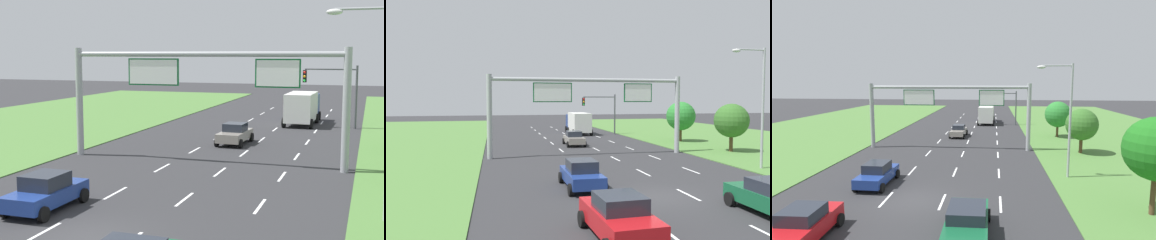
{
  "view_description": "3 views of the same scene",
  "coord_description": "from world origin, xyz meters",
  "views": [
    {
      "loc": [
        9.69,
        -16.46,
        6.64
      ],
      "look_at": [
        0.23,
        11.58,
        2.95
      ],
      "focal_mm": 50.0,
      "sensor_mm": 36.0,
      "label": 1
    },
    {
      "loc": [
        -7.95,
        -17.38,
        4.93
      ],
      "look_at": [
        -0.49,
        16.2,
        3.02
      ],
      "focal_mm": 35.0,
      "sensor_mm": 36.0,
      "label": 2
    },
    {
      "loc": [
        4.77,
        -17.07,
        7.24
      ],
      "look_at": [
        1.74,
        13.42,
        3.25
      ],
      "focal_mm": 28.0,
      "sensor_mm": 36.0,
      "label": 3
    }
  ],
  "objects": [
    {
      "name": "box_truck",
      "position": [
        3.58,
        34.41,
        1.65
      ],
      "size": [
        2.82,
        7.75,
        3.01
      ],
      "rotation": [
        0.0,
        0.0,
        -0.02
      ],
      "color": "navy",
      "rests_on": "ground_plane"
    },
    {
      "name": "lane_dashes_inner_right",
      "position": [
        1.75,
        15.0,
        0.0
      ],
      "size": [
        0.14,
        68.4,
        0.01
      ],
      "color": "white",
      "rests_on": "ground_plane"
    },
    {
      "name": "roadside_tree_far",
      "position": [
        13.0,
        22.13,
        2.99
      ],
      "size": [
        3.31,
        3.31,
        4.65
      ],
      "color": "#513823",
      "rests_on": "ground_plane"
    },
    {
      "name": "car_near_red",
      "position": [
        -3.31,
        2.59,
        0.78
      ],
      "size": [
        2.08,
        4.18,
        1.58
      ],
      "rotation": [
        0.0,
        0.0,
        -0.01
      ],
      "color": "navy",
      "rests_on": "ground_plane"
    },
    {
      "name": "car_lead_silver",
      "position": [
        3.61,
        -3.93,
        0.78
      ],
      "size": [
        2.24,
        4.44,
        1.52
      ],
      "rotation": [
        0.0,
        0.0,
        0.01
      ],
      "color": "#145633",
      "rests_on": "ground_plane"
    },
    {
      "name": "car_far_ahead",
      "position": [
        0.24,
        21.47,
        0.76
      ],
      "size": [
        2.12,
        4.3,
        1.54
      ],
      "rotation": [
        0.0,
        0.0,
        -0.04
      ],
      "color": "gray",
      "rests_on": "ground_plane"
    },
    {
      "name": "lane_dashes_slip",
      "position": [
        5.25,
        15.0,
        0.0
      ],
      "size": [
        0.14,
        68.4,
        0.01
      ],
      "color": "white",
      "rests_on": "ground_plane"
    },
    {
      "name": "street_lamp",
      "position": [
        10.01,
        5.39,
        5.08
      ],
      "size": [
        2.61,
        0.32,
        8.5
      ],
      "color": "#9EA0A5",
      "rests_on": "ground_plane"
    },
    {
      "name": "ground_plane",
      "position": [
        0.0,
        0.0,
        0.0
      ],
      "size": [
        200.0,
        200.0,
        0.0
      ],
      "primitive_type": "plane",
      "color": "#2D2D30"
    },
    {
      "name": "traffic_light_mast",
      "position": [
        6.48,
        32.54,
        3.87
      ],
      "size": [
        4.76,
        0.49,
        5.6
      ],
      "color": "#47494F",
      "rests_on": "ground_plane"
    },
    {
      "name": "roadside_tree_mid",
      "position": [
        13.53,
        13.41,
        2.94
      ],
      "size": [
        3.15,
        3.15,
        4.53
      ],
      "color": "#513823",
      "rests_on": "ground_plane"
    },
    {
      "name": "car_mid_lane",
      "position": [
        -3.73,
        -5.04,
        0.8
      ],
      "size": [
        2.22,
        4.14,
        1.61
      ],
      "rotation": [
        0.0,
        0.0,
        0.04
      ],
      "color": "red",
      "rests_on": "ground_plane"
    },
    {
      "name": "sign_gantry",
      "position": [
        0.05,
        14.15,
        4.88
      ],
      "size": [
        17.24,
        0.44,
        7.0
      ],
      "color": "#9EA0A5",
      "rests_on": "ground_plane"
    },
    {
      "name": "lane_dashes_inner_left",
      "position": [
        -1.75,
        15.0,
        0.0
      ],
      "size": [
        0.14,
        68.4,
        0.01
      ],
      "color": "white",
      "rests_on": "ground_plane"
    }
  ]
}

